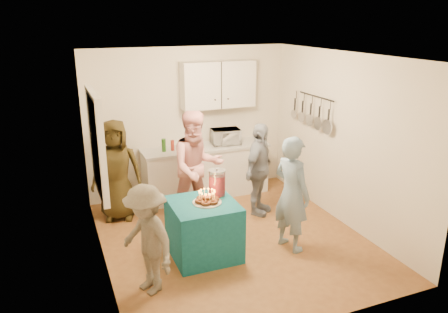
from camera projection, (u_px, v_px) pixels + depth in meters
name	position (u px, v px, depth m)	size (l,w,h in m)	color
floor	(233.00, 239.00, 6.33)	(4.00, 4.00, 0.00)	brown
ceiling	(234.00, 56.00, 5.53)	(4.00, 4.00, 0.00)	white
back_wall	(189.00, 122.00, 7.69)	(3.60, 3.60, 0.00)	silver
left_wall	(97.00, 170.00, 5.28)	(4.00, 4.00, 0.00)	silver
right_wall	(343.00, 140.00, 6.57)	(4.00, 4.00, 0.00)	silver
window_night	(95.00, 144.00, 5.48)	(0.04, 1.00, 1.20)	black
counter	(206.00, 172.00, 7.77)	(2.20, 0.58, 0.86)	white
countertop	(206.00, 148.00, 7.63)	(2.24, 0.62, 0.05)	beige
upper_cabinet	(218.00, 85.00, 7.54)	(1.30, 0.30, 0.80)	white
pot_rack	(314.00, 112.00, 7.07)	(0.12, 1.00, 0.60)	black
microwave	(226.00, 137.00, 7.71)	(0.50, 0.34, 0.27)	white
party_table	(204.00, 229.00, 5.80)	(0.85, 0.85, 0.76)	#0F5567
donut_cake	(207.00, 196.00, 5.65)	(0.38, 0.38, 0.18)	#381C0C
punch_jar	(217.00, 183.00, 5.88)	(0.22, 0.22, 0.34)	red
man_birthday	(292.00, 194.00, 5.86)	(0.59, 0.38, 1.60)	#7996B1
woman_back_left	(116.00, 170.00, 6.76)	(0.78, 0.51, 1.60)	#534317
woman_back_center	(197.00, 168.00, 6.65)	(0.85, 0.66, 1.76)	#DE747E
woman_back_right	(259.00, 170.00, 6.93)	(0.88, 0.37, 1.50)	#101E37
child_near_left	(147.00, 240.00, 4.94)	(0.85, 0.49, 1.32)	#595147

